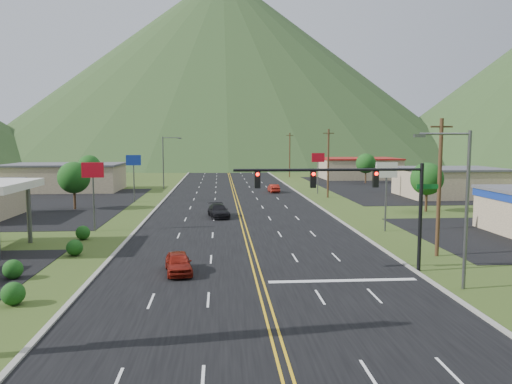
{
  "coord_description": "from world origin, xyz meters",
  "views": [
    {
      "loc": [
        -2.36,
        -16.79,
        8.49
      ],
      "look_at": [
        0.42,
        20.96,
        4.5
      ],
      "focal_mm": 35.0,
      "sensor_mm": 36.0,
      "label": 1
    }
  ],
  "objects": [
    {
      "name": "utility_pole_c",
      "position": [
        13.5,
        95.0,
        5.13
      ],
      "size": [
        1.6,
        0.28,
        10.0
      ],
      "color": "#382314",
      "rests_on": "ground"
    },
    {
      "name": "pole_sign_east_b",
      "position": [
        13.0,
        60.0,
        5.05
      ],
      "size": [
        2.0,
        0.18,
        6.4
      ],
      "color": "#59595E",
      "rests_on": "ground"
    },
    {
      "name": "pole_sign_west_b",
      "position": [
        -14.0,
        52.0,
        5.05
      ],
      "size": [
        2.0,
        0.18,
        6.4
      ],
      "color": "#59595E",
      "rests_on": "ground"
    },
    {
      "name": "ground",
      "position": [
        0.0,
        0.0,
        0.0
      ],
      "size": [
        500.0,
        500.0,
        0.0
      ],
      "primitive_type": "plane",
      "color": "#2F3F16",
      "rests_on": "ground"
    },
    {
      "name": "building_west_far",
      "position": [
        -28.0,
        68.0,
        2.26
      ],
      "size": [
        18.4,
        11.4,
        4.5
      ],
      "color": "#CBB38D",
      "rests_on": "ground"
    },
    {
      "name": "tree_west_b",
      "position": [
        -25.0,
        72.0,
        3.89
      ],
      "size": [
        3.84,
        3.84,
        5.82
      ],
      "color": "#382314",
      "rests_on": "ground"
    },
    {
      "name": "car_red_far",
      "position": [
        6.34,
        62.53,
        0.65
      ],
      "size": [
        1.68,
        4.04,
        1.3
      ],
      "primitive_type": "imported",
      "rotation": [
        0.0,
        0.0,
        3.22
      ],
      "color": "maroon",
      "rests_on": "ground"
    },
    {
      "name": "utility_pole_a",
      "position": [
        13.5,
        18.0,
        5.13
      ],
      "size": [
        1.6,
        0.28,
        10.0
      ],
      "color": "#382314",
      "rests_on": "ground"
    },
    {
      "name": "utility_pole_b",
      "position": [
        13.5,
        55.0,
        5.13
      ],
      "size": [
        1.6,
        0.28,
        10.0
      ],
      "color": "#382314",
      "rests_on": "ground"
    },
    {
      "name": "tree_west_a",
      "position": [
        -20.0,
        45.0,
        3.89
      ],
      "size": [
        3.84,
        3.84,
        5.82
      ],
      "color": "#382314",
      "rests_on": "ground"
    },
    {
      "name": "traffic_signal",
      "position": [
        6.48,
        14.0,
        5.33
      ],
      "size": [
        13.1,
        0.43,
        7.0
      ],
      "color": "black",
      "rests_on": "ground"
    },
    {
      "name": "car_red_near",
      "position": [
        -5.0,
        14.5,
        0.67
      ],
      "size": [
        2.15,
        4.11,
        1.33
      ],
      "primitive_type": "imported",
      "rotation": [
        0.0,
        0.0,
        0.15
      ],
      "color": "maroon",
      "rests_on": "ground"
    },
    {
      "name": "utility_pole_d",
      "position": [
        13.5,
        135.0,
        5.13
      ],
      "size": [
        1.6,
        0.28,
        10.0
      ],
      "color": "#382314",
      "rests_on": "ground"
    },
    {
      "name": "road",
      "position": [
        0.0,
        0.0,
        0.0
      ],
      "size": [
        20.0,
        460.0,
        0.04
      ],
      "primitive_type": "cube",
      "color": "black",
      "rests_on": "ground"
    },
    {
      "name": "streetlight_west",
      "position": [
        -11.68,
        70.0,
        5.18
      ],
      "size": [
        3.28,
        0.25,
        9.0
      ],
      "color": "#59595E",
      "rests_on": "ground"
    },
    {
      "name": "pole_sign_west_a",
      "position": [
        -14.0,
        30.0,
        5.05
      ],
      "size": [
        2.0,
        0.18,
        6.4
      ],
      "color": "#59595E",
      "rests_on": "ground"
    },
    {
      "name": "building_east_far",
      "position": [
        28.0,
        90.0,
        2.26
      ],
      "size": [
        16.4,
        12.4,
        4.5
      ],
      "color": "#CBB38D",
      "rests_on": "ground"
    },
    {
      "name": "tree_east_b",
      "position": [
        26.0,
        78.0,
        3.89
      ],
      "size": [
        3.84,
        3.84,
        5.82
      ],
      "color": "#382314",
      "rests_on": "ground"
    },
    {
      "name": "mountain_n",
      "position": [
        0.0,
        220.0,
        42.5
      ],
      "size": [
        220.0,
        220.0,
        85.0
      ],
      "primitive_type": "cone",
      "color": "#1F3618",
      "rests_on": "ground"
    },
    {
      "name": "streetlight_east",
      "position": [
        11.18,
        10.0,
        5.18
      ],
      "size": [
        3.28,
        0.25,
        9.0
      ],
      "color": "#59595E",
      "rests_on": "ground"
    },
    {
      "name": "tree_east_a",
      "position": [
        22.0,
        40.0,
        3.89
      ],
      "size": [
        3.84,
        3.84,
        5.82
      ],
      "color": "#382314",
      "rests_on": "ground"
    },
    {
      "name": "pole_sign_east_a",
      "position": [
        13.0,
        28.0,
        5.05
      ],
      "size": [
        2.0,
        0.18,
        6.4
      ],
      "color": "#59595E",
      "rests_on": "ground"
    },
    {
      "name": "car_dark_mid",
      "position": [
        -2.49,
        37.27,
        0.7
      ],
      "size": [
        2.69,
        5.07,
        1.4
      ],
      "primitive_type": "imported",
      "rotation": [
        0.0,
        0.0,
        0.16
      ],
      "color": "black",
      "rests_on": "ground"
    },
    {
      "name": "building_east_mid",
      "position": [
        32.0,
        55.0,
        2.16
      ],
      "size": [
        14.4,
        11.4,
        4.3
      ],
      "color": "#CBB38D",
      "rests_on": "ground"
    }
  ]
}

